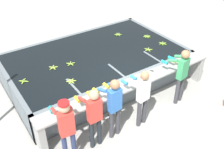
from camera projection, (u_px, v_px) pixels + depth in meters
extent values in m
plane|color=#A3A099|center=(136.00, 113.00, 7.27)|extent=(80.00, 80.00, 0.00)
cube|color=slate|center=(96.00, 76.00, 8.72)|extent=(5.44, 3.38, 0.06)
cube|color=slate|center=(125.00, 91.00, 7.37)|extent=(5.44, 0.12, 0.89)
cube|color=slate|center=(72.00, 46.00, 9.61)|extent=(5.44, 0.12, 0.89)
cube|color=slate|center=(13.00, 94.00, 7.25)|extent=(0.12, 3.38, 0.89)
cube|color=slate|center=(157.00, 44.00, 9.73)|extent=(0.12, 3.38, 0.89)
cube|color=black|center=(95.00, 65.00, 8.47)|extent=(5.20, 3.14, 0.82)
cube|color=slate|center=(75.00, 99.00, 7.05)|extent=(0.06, 0.80, 0.89)
cube|color=slate|center=(116.00, 83.00, 7.69)|extent=(0.06, 0.80, 0.89)
cube|color=slate|center=(151.00, 69.00, 8.32)|extent=(0.06, 0.80, 0.89)
cube|color=#9E9E99|center=(132.00, 84.00, 6.94)|extent=(5.44, 0.45, 0.05)
cube|color=#9E9E99|center=(41.00, 137.00, 5.97)|extent=(0.16, 0.41, 0.84)
cube|color=#9E9E99|center=(196.00, 68.00, 8.41)|extent=(0.16, 0.41, 0.84)
cylinder|color=navy|center=(65.00, 149.00, 5.70)|extent=(0.11, 0.11, 0.83)
cylinder|color=navy|center=(74.00, 145.00, 5.78)|extent=(0.11, 0.11, 0.83)
cube|color=#DB3D33|center=(66.00, 124.00, 5.34)|extent=(0.34, 0.21, 0.59)
sphere|color=tan|center=(64.00, 107.00, 5.10)|extent=(0.23, 0.23, 0.23)
cylinder|color=red|center=(64.00, 103.00, 5.04)|extent=(0.24, 0.24, 0.04)
cylinder|color=#DB3D33|center=(54.00, 111.00, 5.35)|extent=(0.12, 0.32, 0.18)
cylinder|color=teal|center=(51.00, 110.00, 5.63)|extent=(0.11, 0.21, 0.08)
cylinder|color=#DB3D33|center=(69.00, 106.00, 5.47)|extent=(0.12, 0.32, 0.18)
cylinder|color=teal|center=(66.00, 105.00, 5.75)|extent=(0.11, 0.21, 0.08)
cylinder|color=#1E2328|center=(92.00, 134.00, 6.06)|extent=(0.11, 0.11, 0.81)
cylinder|color=#1E2328|center=(99.00, 131.00, 6.15)|extent=(0.11, 0.11, 0.81)
cube|color=#DB3D33|center=(94.00, 110.00, 5.72)|extent=(0.32, 0.18, 0.58)
sphere|color=tan|center=(94.00, 95.00, 5.48)|extent=(0.22, 0.22, 0.22)
cylinder|color=#DB3D33|center=(82.00, 100.00, 5.70)|extent=(0.09, 0.31, 0.18)
cylinder|color=gold|center=(77.00, 99.00, 5.97)|extent=(0.09, 0.20, 0.08)
cylinder|color=#DB3D33|center=(95.00, 95.00, 5.85)|extent=(0.09, 0.31, 0.18)
cylinder|color=gold|center=(90.00, 95.00, 6.12)|extent=(0.09, 0.20, 0.08)
cylinder|color=#38383D|center=(111.00, 124.00, 6.31)|extent=(0.11, 0.11, 0.83)
cylinder|color=#38383D|center=(118.00, 121.00, 6.42)|extent=(0.11, 0.11, 0.83)
cube|color=blue|center=(115.00, 100.00, 5.97)|extent=(0.34, 0.20, 0.59)
sphere|color=#9E704C|center=(115.00, 85.00, 5.73)|extent=(0.23, 0.23, 0.23)
cylinder|color=blue|center=(102.00, 90.00, 5.93)|extent=(0.11, 0.32, 0.18)
cylinder|color=gold|center=(96.00, 91.00, 6.18)|extent=(0.10, 0.21, 0.08)
cylinder|color=blue|center=(113.00, 85.00, 6.10)|extent=(0.11, 0.32, 0.18)
cylinder|color=gold|center=(106.00, 86.00, 6.35)|extent=(0.10, 0.21, 0.08)
cylinder|color=#38383D|center=(139.00, 114.00, 6.65)|extent=(0.11, 0.11, 0.81)
cylinder|color=#38383D|center=(144.00, 110.00, 6.76)|extent=(0.11, 0.11, 0.81)
cube|color=white|center=(144.00, 90.00, 6.31)|extent=(0.34, 0.21, 0.58)
sphere|color=#9E704C|center=(145.00, 76.00, 6.07)|extent=(0.22, 0.22, 0.22)
cylinder|color=white|center=(132.00, 81.00, 6.27)|extent=(0.12, 0.32, 0.18)
cylinder|color=teal|center=(124.00, 82.00, 6.51)|extent=(0.11, 0.21, 0.08)
cylinder|color=white|center=(141.00, 76.00, 6.44)|extent=(0.12, 0.32, 0.18)
cylinder|color=teal|center=(134.00, 78.00, 6.69)|extent=(0.11, 0.21, 0.08)
cylinder|color=#38383D|center=(177.00, 91.00, 7.39)|extent=(0.11, 0.11, 0.84)
cylinder|color=#38383D|center=(181.00, 88.00, 7.50)|extent=(0.11, 0.11, 0.84)
cube|color=#38995B|center=(183.00, 69.00, 7.05)|extent=(0.34, 0.22, 0.60)
sphere|color=#9E704C|center=(186.00, 54.00, 6.80)|extent=(0.23, 0.23, 0.23)
cylinder|color=#38995B|center=(173.00, 60.00, 6.98)|extent=(0.13, 0.32, 0.18)
cylinder|color=teal|center=(165.00, 62.00, 7.23)|extent=(0.12, 0.21, 0.08)
cylinder|color=#38995B|center=(180.00, 56.00, 7.17)|extent=(0.13, 0.32, 0.18)
cylinder|color=teal|center=(171.00, 58.00, 7.41)|extent=(0.12, 0.21, 0.08)
ellipsoid|color=#8CB738|center=(72.00, 64.00, 7.67)|extent=(0.06, 0.17, 0.04)
ellipsoid|color=#8CB738|center=(72.00, 63.00, 7.72)|extent=(0.17, 0.06, 0.04)
ellipsoid|color=#8CB738|center=(71.00, 63.00, 7.75)|extent=(0.11, 0.17, 0.04)
ellipsoid|color=#8CB738|center=(69.00, 63.00, 7.71)|extent=(0.15, 0.15, 0.04)
ellipsoid|color=#8CB738|center=(70.00, 65.00, 7.66)|extent=(0.17, 0.11, 0.04)
cylinder|color=tan|center=(71.00, 63.00, 7.68)|extent=(0.03, 0.03, 0.04)
ellipsoid|color=#7FAD33|center=(145.00, 36.00, 9.22)|extent=(0.16, 0.12, 0.04)
ellipsoid|color=#7FAD33|center=(146.00, 37.00, 9.18)|extent=(0.17, 0.09, 0.04)
ellipsoid|color=#7FAD33|center=(148.00, 37.00, 9.17)|extent=(0.09, 0.17, 0.04)
ellipsoid|color=#7FAD33|center=(148.00, 37.00, 9.20)|extent=(0.12, 0.16, 0.04)
ellipsoid|color=#7FAD33|center=(148.00, 36.00, 9.24)|extent=(0.17, 0.06, 0.04)
ellipsoid|color=#7FAD33|center=(147.00, 36.00, 9.26)|extent=(0.15, 0.14, 0.04)
ellipsoid|color=#7FAD33|center=(146.00, 36.00, 9.25)|extent=(0.05, 0.17, 0.04)
cylinder|color=tan|center=(147.00, 36.00, 9.20)|extent=(0.03, 0.03, 0.04)
ellipsoid|color=#75A333|center=(120.00, 35.00, 9.35)|extent=(0.16, 0.13, 0.04)
ellipsoid|color=#75A333|center=(119.00, 34.00, 9.39)|extent=(0.17, 0.10, 0.04)
ellipsoid|color=#75A333|center=(117.00, 34.00, 9.39)|extent=(0.06, 0.17, 0.04)
ellipsoid|color=#75A333|center=(117.00, 34.00, 9.35)|extent=(0.16, 0.13, 0.04)
ellipsoid|color=#75A333|center=(117.00, 35.00, 9.31)|extent=(0.17, 0.10, 0.04)
ellipsoid|color=#75A333|center=(119.00, 35.00, 9.31)|extent=(0.06, 0.17, 0.04)
cylinder|color=tan|center=(118.00, 34.00, 9.33)|extent=(0.03, 0.03, 0.04)
ellipsoid|color=#8CB738|center=(147.00, 50.00, 8.39)|extent=(0.17, 0.05, 0.04)
ellipsoid|color=#8CB738|center=(149.00, 50.00, 8.37)|extent=(0.08, 0.17, 0.04)
ellipsoid|color=#8CB738|center=(150.00, 50.00, 8.42)|extent=(0.16, 0.12, 0.04)
ellipsoid|color=#8CB738|center=(148.00, 49.00, 8.46)|extent=(0.15, 0.14, 0.04)
ellipsoid|color=#8CB738|center=(147.00, 49.00, 8.44)|extent=(0.10, 0.17, 0.04)
cylinder|color=tan|center=(148.00, 49.00, 8.40)|extent=(0.03, 0.03, 0.04)
ellipsoid|color=#9EC642|center=(72.00, 82.00, 6.93)|extent=(0.06, 0.17, 0.04)
ellipsoid|color=#9EC642|center=(73.00, 81.00, 6.97)|extent=(0.17, 0.10, 0.04)
ellipsoid|color=#9EC642|center=(72.00, 80.00, 7.01)|extent=(0.16, 0.13, 0.04)
ellipsoid|color=#9EC642|center=(70.00, 80.00, 7.00)|extent=(0.06, 0.17, 0.04)
ellipsoid|color=#9EC642|center=(69.00, 81.00, 6.95)|extent=(0.17, 0.10, 0.04)
ellipsoid|color=#9EC642|center=(70.00, 82.00, 6.92)|extent=(0.16, 0.13, 0.04)
cylinder|color=tan|center=(71.00, 80.00, 6.94)|extent=(0.03, 0.03, 0.04)
ellipsoid|color=#7FAD33|center=(163.00, 43.00, 8.82)|extent=(0.14, 0.15, 0.04)
ellipsoid|color=#7FAD33|center=(161.00, 43.00, 8.80)|extent=(0.09, 0.17, 0.04)
ellipsoid|color=#7FAD33|center=(161.00, 44.00, 8.75)|extent=(0.17, 0.06, 0.04)
ellipsoid|color=#7FAD33|center=(163.00, 44.00, 8.73)|extent=(0.14, 0.15, 0.04)
ellipsoid|color=#7FAD33|center=(164.00, 44.00, 8.75)|extent=(0.09, 0.17, 0.04)
ellipsoid|color=#7FAD33|center=(164.00, 43.00, 8.79)|extent=(0.17, 0.06, 0.04)
cylinder|color=tan|center=(163.00, 42.00, 8.75)|extent=(0.03, 0.03, 0.04)
ellipsoid|color=#9EC642|center=(54.00, 67.00, 7.57)|extent=(0.12, 0.16, 0.04)
ellipsoid|color=#9EC642|center=(51.00, 67.00, 7.54)|extent=(0.14, 0.15, 0.04)
ellipsoid|color=#9EC642|center=(52.00, 68.00, 7.49)|extent=(0.17, 0.10, 0.04)
ellipsoid|color=#9EC642|center=(54.00, 68.00, 7.49)|extent=(0.05, 0.17, 0.04)
ellipsoid|color=#9EC642|center=(55.00, 67.00, 7.54)|extent=(0.17, 0.08, 0.04)
cylinder|color=tan|center=(53.00, 66.00, 7.50)|extent=(0.03, 0.03, 0.04)
ellipsoid|color=#8CB738|center=(22.00, 81.00, 6.97)|extent=(0.15, 0.14, 0.04)
ellipsoid|color=#8CB738|center=(23.00, 82.00, 6.92)|extent=(0.14, 0.15, 0.04)
ellipsoid|color=#8CB738|center=(26.00, 81.00, 6.96)|extent=(0.15, 0.14, 0.04)
ellipsoid|color=#8CB738|center=(24.00, 80.00, 7.01)|extent=(0.14, 0.15, 0.04)
cylinder|color=tan|center=(23.00, 80.00, 6.94)|extent=(0.03, 0.03, 0.04)
ellipsoid|color=#93BC3D|center=(178.00, 63.00, 7.74)|extent=(0.12, 0.16, 0.04)
ellipsoid|color=#93BC3D|center=(179.00, 62.00, 7.78)|extent=(0.14, 0.15, 0.04)
ellipsoid|color=#93BC3D|center=(178.00, 61.00, 7.83)|extent=(0.17, 0.10, 0.04)
ellipsoid|color=#93BC3D|center=(176.00, 61.00, 7.82)|extent=(0.05, 0.17, 0.04)
ellipsoid|color=#93BC3D|center=(176.00, 62.00, 7.77)|extent=(0.17, 0.07, 0.04)
cylinder|color=tan|center=(178.00, 61.00, 7.77)|extent=(0.03, 0.03, 0.04)
ellipsoid|color=#7FAD33|center=(95.00, 101.00, 6.28)|extent=(0.15, 0.14, 0.04)
ellipsoid|color=#7FAD33|center=(98.00, 100.00, 6.31)|extent=(0.14, 0.15, 0.04)
ellipsoid|color=#7FAD33|center=(96.00, 98.00, 6.37)|extent=(0.15, 0.14, 0.04)
ellipsoid|color=#7FAD33|center=(93.00, 99.00, 6.34)|extent=(0.14, 0.15, 0.04)
cylinder|color=tan|center=(96.00, 98.00, 6.30)|extent=(0.03, 0.03, 0.04)
cube|color=silver|center=(159.00, 72.00, 7.35)|extent=(0.16, 0.17, 0.00)
cube|color=black|center=(152.00, 71.00, 7.39)|extent=(0.09, 0.09, 0.02)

